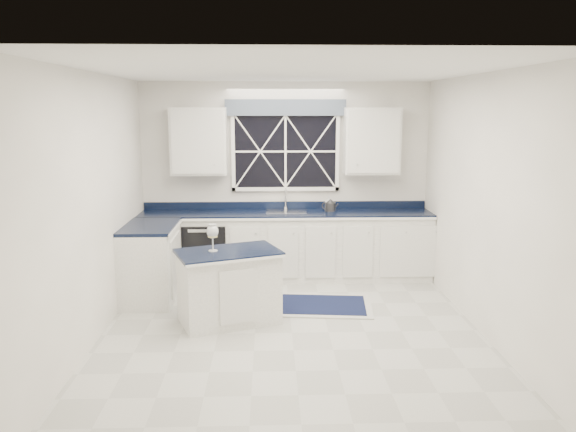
{
  "coord_description": "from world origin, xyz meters",
  "views": [
    {
      "loc": [
        -0.23,
        -5.6,
        2.34
      ],
      "look_at": [
        -0.03,
        0.4,
        1.19
      ],
      "focal_mm": 35.0,
      "sensor_mm": 36.0,
      "label": 1
    }
  ],
  "objects_px": {
    "dishwasher": "(207,250)",
    "wine_glass": "(213,233)",
    "faucet": "(286,199)",
    "island": "(229,286)",
    "soap_bottle": "(329,203)",
    "kettle": "(330,205)"
  },
  "relations": [
    {
      "from": "dishwasher",
      "to": "faucet",
      "type": "bearing_deg",
      "value": 10.02
    },
    {
      "from": "dishwasher",
      "to": "soap_bottle",
      "type": "relative_size",
      "value": 4.15
    },
    {
      "from": "soap_bottle",
      "to": "kettle",
      "type": "bearing_deg",
      "value": -81.01
    },
    {
      "from": "island",
      "to": "soap_bottle",
      "type": "height_order",
      "value": "soap_bottle"
    },
    {
      "from": "faucet",
      "to": "kettle",
      "type": "xyz_separation_m",
      "value": [
        0.61,
        -0.13,
        -0.08
      ]
    },
    {
      "from": "faucet",
      "to": "soap_bottle",
      "type": "distance_m",
      "value": 0.61
    },
    {
      "from": "dishwasher",
      "to": "island",
      "type": "relative_size",
      "value": 0.66
    },
    {
      "from": "soap_bottle",
      "to": "faucet",
      "type": "bearing_deg",
      "value": 174.61
    },
    {
      "from": "kettle",
      "to": "faucet",
      "type": "bearing_deg",
      "value": -168.16
    },
    {
      "from": "dishwasher",
      "to": "kettle",
      "type": "distance_m",
      "value": 1.82
    },
    {
      "from": "dishwasher",
      "to": "wine_glass",
      "type": "relative_size",
      "value": 2.73
    },
    {
      "from": "faucet",
      "to": "soap_bottle",
      "type": "xyz_separation_m",
      "value": [
        0.6,
        -0.06,
        -0.06
      ]
    },
    {
      "from": "kettle",
      "to": "wine_glass",
      "type": "relative_size",
      "value": 0.76
    },
    {
      "from": "kettle",
      "to": "soap_bottle",
      "type": "bearing_deg",
      "value": 122.65
    },
    {
      "from": "dishwasher",
      "to": "island",
      "type": "bearing_deg",
      "value": -75.37
    },
    {
      "from": "faucet",
      "to": "island",
      "type": "relative_size",
      "value": 0.24
    },
    {
      "from": "dishwasher",
      "to": "soap_bottle",
      "type": "bearing_deg",
      "value": 4.62
    },
    {
      "from": "faucet",
      "to": "soap_bottle",
      "type": "bearing_deg",
      "value": -5.39
    },
    {
      "from": "dishwasher",
      "to": "wine_glass",
      "type": "height_order",
      "value": "wine_glass"
    },
    {
      "from": "dishwasher",
      "to": "kettle",
      "type": "relative_size",
      "value": 3.62
    },
    {
      "from": "island",
      "to": "kettle",
      "type": "distance_m",
      "value": 2.2
    },
    {
      "from": "wine_glass",
      "to": "soap_bottle",
      "type": "bearing_deg",
      "value": 50.35
    }
  ]
}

